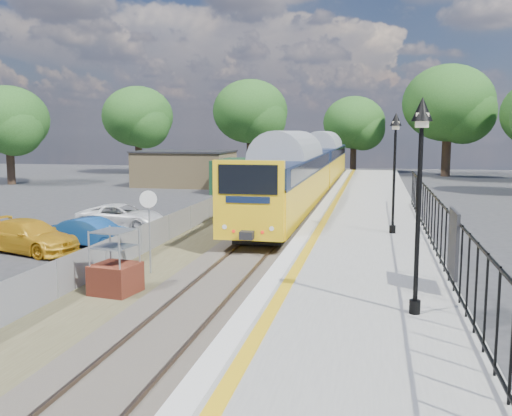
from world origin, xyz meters
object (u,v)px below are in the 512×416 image
(speed_sign, at_px, (149,218))
(car_blue, at_px, (94,232))
(brick_plinth, at_px, (115,264))
(train, at_px, (310,166))
(victorian_lamp_north, at_px, (395,145))
(victorian_lamp_south, at_px, (421,155))
(car_yellow, at_px, (30,236))
(car_white, at_px, (121,216))

(speed_sign, relative_size, car_blue, 0.78)
(brick_plinth, relative_size, car_blue, 0.54)
(train, xyz_separation_m, car_blue, (-6.89, -19.32, -1.74))
(victorian_lamp_north, distance_m, car_blue, 12.76)
(victorian_lamp_south, relative_size, car_yellow, 1.02)
(brick_plinth, distance_m, car_white, 11.95)
(victorian_lamp_north, xyz_separation_m, car_blue, (-12.19, -0.72, -3.70))
(victorian_lamp_south, xyz_separation_m, train, (-5.50, 28.60, -1.96))
(victorian_lamp_north, bearing_deg, car_yellow, -170.71)
(speed_sign, distance_m, car_yellow, 6.67)
(victorian_lamp_south, distance_m, car_blue, 15.91)
(victorian_lamp_south, xyz_separation_m, victorian_lamp_north, (-0.20, 10.00, 0.00))
(train, distance_m, car_white, 16.84)
(train, relative_size, speed_sign, 14.28)
(car_yellow, distance_m, car_white, 6.15)
(car_blue, distance_m, car_yellow, 2.51)
(victorian_lamp_south, height_order, car_yellow, victorian_lamp_south)
(car_blue, bearing_deg, victorian_lamp_south, -116.12)
(car_blue, bearing_deg, car_yellow, 140.12)
(speed_sign, height_order, car_white, speed_sign)
(brick_plinth, bearing_deg, car_white, 114.26)
(car_blue, bearing_deg, victorian_lamp_north, -75.90)
(speed_sign, bearing_deg, car_yellow, 138.54)
(victorian_lamp_south, relative_size, speed_sign, 1.61)
(victorian_lamp_north, bearing_deg, brick_plinth, -138.61)
(car_white, bearing_deg, car_yellow, 170.40)
(victorian_lamp_south, distance_m, car_white, 19.43)
(car_blue, relative_size, car_yellow, 0.81)
(car_yellow, bearing_deg, car_white, 6.48)
(train, height_order, car_blue, train)
(victorian_lamp_north, distance_m, speed_sign, 9.61)
(victorian_lamp_north, bearing_deg, speed_sign, -149.65)
(victorian_lamp_north, distance_m, train, 19.44)
(victorian_lamp_north, xyz_separation_m, brick_plinth, (-8.12, -7.16, -3.36))
(brick_plinth, relative_size, speed_sign, 0.69)
(car_white, bearing_deg, victorian_lamp_south, -135.38)
(car_white, bearing_deg, victorian_lamp_north, -105.31)
(victorian_lamp_north, relative_size, car_white, 1.05)
(victorian_lamp_south, bearing_deg, speed_sign, 147.30)
(victorian_lamp_north, height_order, car_yellow, victorian_lamp_north)
(victorian_lamp_north, xyz_separation_m, speed_sign, (-8.04, -4.71, -2.35))
(train, distance_m, speed_sign, 23.47)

